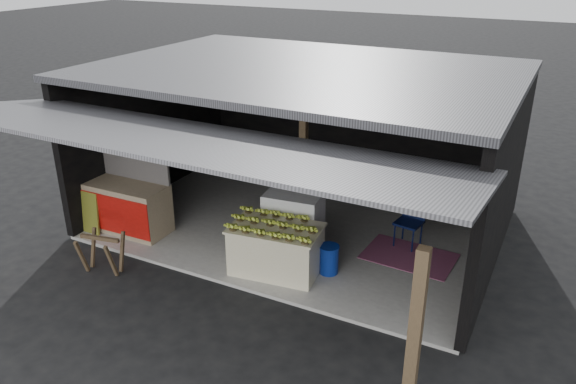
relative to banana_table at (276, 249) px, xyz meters
The scene contains 13 objects.
ground 0.92m from the banana_table, 121.53° to the right, with size 80.00×80.00×0.00m, color black.
concrete_slab 1.92m from the banana_table, 102.87° to the left, with size 7.00×5.00×0.06m, color gray.
shophouse 2.73m from the banana_table, 100.99° to the left, with size 7.40×7.29×3.02m.
banana_table is the anchor object (origin of this frame).
banana_pile 0.47m from the banana_table, ahead, with size 1.33×0.80×0.16m, color gold, non-canonical shape.
white_crate 0.78m from the banana_table, 95.67° to the left, with size 1.01×0.75×1.05m.
neighbor_stall 3.17m from the banana_table, behind, with size 1.63×0.76×1.67m.
green_signboard 3.76m from the banana_table, behind, with size 0.53×0.04×0.80m, color black.
sawhorse 2.83m from the banana_table, 153.83° to the right, with size 0.69×0.68×0.65m.
water_barrel 0.87m from the banana_table, 23.63° to the left, with size 0.31×0.31×0.46m, color navy.
plastic_chair 2.53m from the banana_table, 48.55° to the left, with size 0.49×0.49×0.90m.
magenta_rug 2.34m from the banana_table, 38.68° to the left, with size 1.50×1.00×0.01m, color #711948.
picture_frames 4.50m from the banana_table, 97.87° to the left, with size 1.62×0.04×0.46m.
Camera 1 is at (4.20, -6.25, 4.90)m, focal length 35.00 mm.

